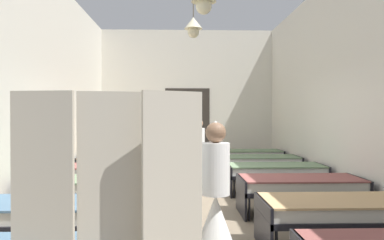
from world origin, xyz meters
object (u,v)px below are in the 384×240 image
bed_left_row_2 (88,187)px  nurse_far_aisle (198,159)px  nurse_near_aisle (216,211)px  bed_left_row_3 (107,172)px  bed_left_row_4 (120,162)px  bed_right_row_1 (343,211)px  bed_right_row_3 (275,171)px  potted_plant (183,145)px  bed_left_row_5 (129,155)px  nurse_mid_aisle (172,170)px  bed_right_row_2 (300,186)px  bed_right_row_5 (247,155)px  patient_seated_primary (135,144)px  privacy_screen (109,221)px  bed_right_row_4 (259,162)px  bed_left_row_1 (54,213)px

bed_left_row_2 → nurse_far_aisle: size_ratio=1.28×
bed_left_row_2 → nurse_far_aisle: (1.84, 2.79, 0.09)m
nurse_near_aisle → bed_left_row_3: bearing=-72.0°
bed_left_row_2 → bed_left_row_4: (0.00, 3.00, 0.00)m
bed_right_row_1 → bed_right_row_3: (0.00, 3.00, 0.00)m
potted_plant → nurse_near_aisle: bearing=-86.4°
bed_left_row_5 → potted_plant: (1.48, -1.22, 0.38)m
bed_right_row_1 → nurse_mid_aisle: nurse_mid_aisle is taller
bed_right_row_2 → bed_left_row_4: same height
bed_right_row_2 → bed_right_row_5: bearing=90.0°
bed_right_row_2 → bed_left_row_5: 5.57m
bed_left_row_2 → patient_seated_primary: 3.09m
bed_left_row_3 → bed_left_row_2: bearing=-90.0°
bed_right_row_1 → privacy_screen: size_ratio=1.12×
bed_left_row_3 → potted_plant: potted_plant is taller
bed_right_row_2 → bed_right_row_3: same height
bed_left_row_3 → bed_right_row_4: bearing=24.4°
bed_right_row_5 → nurse_far_aisle: 2.25m
bed_right_row_4 → bed_left_row_5: size_ratio=1.00×
privacy_screen → bed_right_row_1: bearing=28.0°
bed_left_row_1 → bed_right_row_3: (3.30, 3.00, 0.00)m
patient_seated_primary → privacy_screen: bearing=-84.6°
bed_right_row_1 → bed_left_row_5: size_ratio=1.00×
bed_left_row_5 → patient_seated_primary: (0.35, -1.46, 0.43)m
bed_right_row_1 → patient_seated_primary: patient_seated_primary is taller
patient_seated_primary → bed_right_row_1: bearing=-57.0°
nurse_near_aisle → privacy_screen: size_ratio=0.87×
nurse_mid_aisle → privacy_screen: privacy_screen is taller
bed_left_row_4 → nurse_far_aisle: nurse_far_aisle is taller
bed_left_row_2 → bed_right_row_5: (3.30, 4.49, 0.00)m
bed_right_row_4 → bed_left_row_5: 3.62m
bed_left_row_1 → privacy_screen: bearing=-61.6°
bed_left_row_3 → privacy_screen: bearing=-78.7°
patient_seated_primary → privacy_screen: size_ratio=0.47×
bed_left_row_5 → nurse_near_aisle: nurse_near_aisle is taller
bed_left_row_2 → nurse_near_aisle: bearing=-45.0°
bed_right_row_1 → bed_left_row_2: 3.62m
bed_right_row_2 → nurse_mid_aisle: (-2.04, 1.16, 0.09)m
nurse_far_aisle → bed_right_row_4: bearing=-18.5°
nurse_far_aisle → bed_left_row_1: bearing=-139.9°
bed_left_row_4 → bed_right_row_5: bearing=24.4°
bed_left_row_5 → nurse_mid_aisle: (1.26, -3.33, 0.09)m
bed_left_row_1 → nurse_far_aisle: 4.66m
bed_left_row_1 → bed_right_row_3: 4.46m
bed_left_row_1 → nurse_mid_aisle: (1.26, 2.66, 0.09)m
bed_right_row_1 → nurse_mid_aisle: (-2.04, 2.66, 0.09)m
bed_left_row_2 → bed_right_row_4: same height
bed_left_row_4 → nurse_near_aisle: nurse_near_aisle is taller
nurse_near_aisle → bed_right_row_4: bearing=-118.1°
bed_right_row_3 → bed_right_row_4: (0.00, 1.50, 0.00)m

